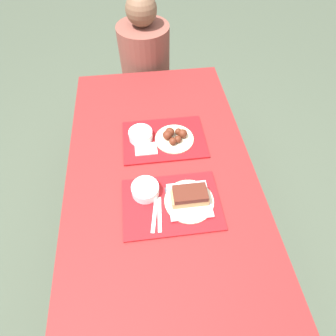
% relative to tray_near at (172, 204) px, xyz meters
% --- Properties ---
extents(ground_plane, '(12.00, 12.00, 0.00)m').
position_rel_tray_near_xyz_m(ground_plane, '(-0.03, 0.20, -0.74)').
color(ground_plane, '#424C3D').
extents(picnic_table, '(0.94, 1.69, 0.73)m').
position_rel_tray_near_xyz_m(picnic_table, '(-0.03, 0.20, -0.09)').
color(picnic_table, maroon).
rests_on(picnic_table, ground_plane).
extents(picnic_bench_far, '(0.89, 0.28, 0.43)m').
position_rel_tray_near_xyz_m(picnic_bench_far, '(-0.03, 1.26, -0.37)').
color(picnic_bench_far, maroon).
rests_on(picnic_bench_far, ground_plane).
extents(tray_near, '(0.44, 0.31, 0.01)m').
position_rel_tray_near_xyz_m(tray_near, '(0.00, 0.00, 0.00)').
color(tray_near, '#B21419').
rests_on(tray_near, picnic_table).
extents(tray_far, '(0.44, 0.31, 0.01)m').
position_rel_tray_near_xyz_m(tray_far, '(0.01, 0.40, 0.00)').
color(tray_far, '#B21419').
rests_on(tray_far, picnic_table).
extents(bowl_coleslaw_near, '(0.13, 0.13, 0.05)m').
position_rel_tray_near_xyz_m(bowl_coleslaw_near, '(-0.11, 0.07, 0.03)').
color(bowl_coleslaw_near, silver).
rests_on(bowl_coleslaw_near, tray_near).
extents(brisket_sandwich_plate, '(0.23, 0.23, 0.09)m').
position_rel_tray_near_xyz_m(brisket_sandwich_plate, '(0.08, 0.00, 0.04)').
color(brisket_sandwich_plate, beige).
rests_on(brisket_sandwich_plate, tray_near).
extents(plastic_fork_near, '(0.05, 0.17, 0.00)m').
position_rel_tray_near_xyz_m(plastic_fork_near, '(-0.08, -0.05, 0.01)').
color(plastic_fork_near, white).
rests_on(plastic_fork_near, tray_near).
extents(plastic_knife_near, '(0.03, 0.17, 0.00)m').
position_rel_tray_near_xyz_m(plastic_knife_near, '(-0.06, -0.05, 0.01)').
color(plastic_knife_near, white).
rests_on(plastic_knife_near, tray_near).
extents(condiment_packet, '(0.04, 0.03, 0.01)m').
position_rel_tray_near_xyz_m(condiment_packet, '(-0.00, 0.07, 0.01)').
color(condiment_packet, '#3F3F47').
rests_on(condiment_packet, tray_near).
extents(bowl_coleslaw_far, '(0.13, 0.13, 0.05)m').
position_rel_tray_near_xyz_m(bowl_coleslaw_far, '(-0.11, 0.42, 0.03)').
color(bowl_coleslaw_far, silver).
rests_on(bowl_coleslaw_far, tray_far).
extents(wings_plate_far, '(0.21, 0.21, 0.06)m').
position_rel_tray_near_xyz_m(wings_plate_far, '(0.06, 0.39, 0.03)').
color(wings_plate_far, beige).
rests_on(wings_plate_far, tray_far).
extents(napkin_far, '(0.11, 0.08, 0.01)m').
position_rel_tray_near_xyz_m(napkin_far, '(-0.09, 0.33, 0.01)').
color(napkin_far, white).
rests_on(napkin_far, tray_far).
extents(person_seated_across, '(0.37, 0.37, 0.71)m').
position_rel_tray_near_xyz_m(person_seated_across, '(-0.04, 1.26, -0.01)').
color(person_seated_across, brown).
rests_on(person_seated_across, picnic_bench_far).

